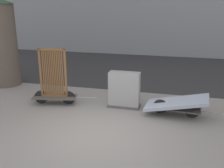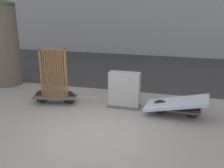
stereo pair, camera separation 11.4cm
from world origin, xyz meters
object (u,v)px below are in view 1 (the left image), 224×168
object	(u,v)px
bike_cart_with_bedframe	(54,84)
bike_cart_with_mattress	(176,104)
utility_cabinet	(124,91)
advertising_column	(2,42)

from	to	relation	value
bike_cart_with_bedframe	bike_cart_with_mattress	distance (m)	4.05
bike_cart_with_bedframe	bike_cart_with_mattress	world-z (taller)	bike_cart_with_bedframe
utility_cabinet	advertising_column	xyz separation A→B (m)	(-5.35, 1.26, 1.24)
bike_cart_with_mattress	utility_cabinet	distance (m)	1.72
bike_cart_with_mattress	utility_cabinet	world-z (taller)	utility_cabinet
bike_cart_with_bedframe	advertising_column	size ratio (longest dim) A/B	0.62
bike_cart_with_mattress	advertising_column	distance (m)	7.34
bike_cart_with_mattress	bike_cart_with_bedframe	bearing A→B (deg)	-174.82
bike_cart_with_bedframe	utility_cabinet	size ratio (longest dim) A/B	1.84
bike_cart_with_mattress	advertising_column	world-z (taller)	advertising_column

